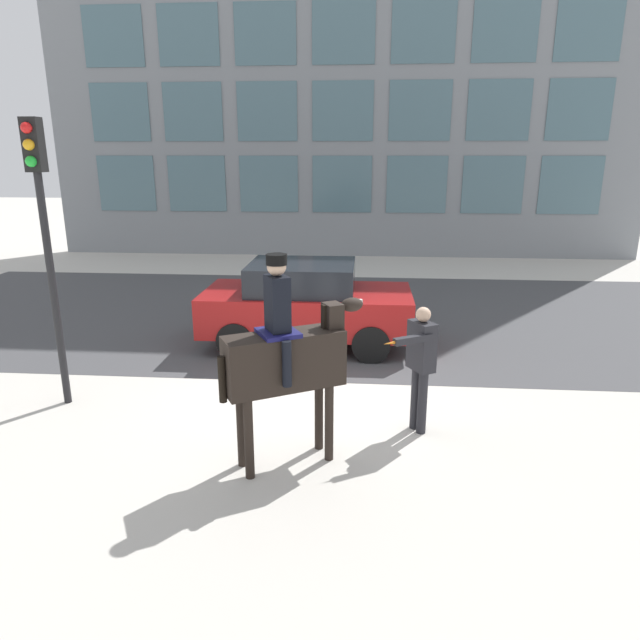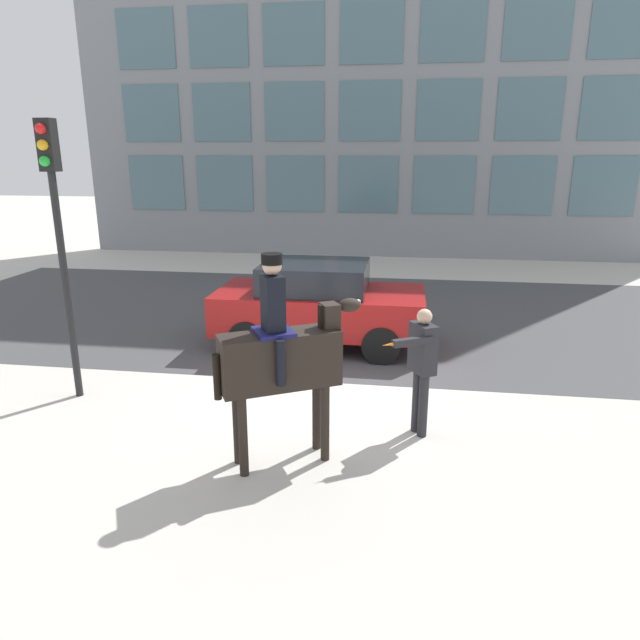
{
  "view_description": "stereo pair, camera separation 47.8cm",
  "coord_description": "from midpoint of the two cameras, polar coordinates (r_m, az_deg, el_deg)",
  "views": [
    {
      "loc": [
        0.89,
        -8.35,
        3.69
      ],
      "look_at": [
        0.32,
        -1.25,
        1.61
      ],
      "focal_mm": 32.0,
      "sensor_mm": 36.0,
      "label": 1
    },
    {
      "loc": [
        1.37,
        -8.3,
        3.69
      ],
      "look_at": [
        0.32,
        -1.25,
        1.61
      ],
      "focal_mm": 32.0,
      "sensor_mm": 36.0,
      "label": 2
    }
  ],
  "objects": [
    {
      "name": "road_surface",
      "position": [
        13.63,
        -0.36,
        0.62
      ],
      "size": [
        21.32,
        8.5,
        0.01
      ],
      "color": "#444447",
      "rests_on": "ground_plane"
    },
    {
      "name": "pedestrian_bystander",
      "position": [
        7.7,
        8.27,
        -3.98
      ],
      "size": [
        0.73,
        0.76,
        1.77
      ],
      "rotation": [
        0.0,
        0.0,
        -2.61
      ],
      "color": "#232328",
      "rests_on": "ground_plane"
    },
    {
      "name": "ground_plane",
      "position": [
        9.18,
        -2.92,
        -7.43
      ],
      "size": [
        80.0,
        80.0,
        0.0
      ],
      "primitive_type": "plane",
      "color": "beige"
    },
    {
      "name": "office_building_facade",
      "position": [
        21.89,
        1.71,
        29.11
      ],
      "size": [
        21.32,
        0.33,
        17.05
      ],
      "color": "gray",
      "rests_on": "ground_plane"
    },
    {
      "name": "mounted_horse_lead",
      "position": [
        6.76,
        -5.41,
        -3.66
      ],
      "size": [
        1.68,
        1.12,
        2.62
      ],
      "rotation": [
        0.0,
        0.0,
        0.5
      ],
      "color": "black",
      "rests_on": "ground_plane"
    },
    {
      "name": "traffic_light",
      "position": [
        9.12,
        -27.33,
        8.81
      ],
      "size": [
        0.24,
        0.29,
        4.17
      ],
      "color": "black",
      "rests_on": "ground_plane"
    },
    {
      "name": "street_car_near_lane",
      "position": [
        11.21,
        -2.62,
        1.67
      ],
      "size": [
        4.05,
        2.01,
        1.66
      ],
      "color": "maroon",
      "rests_on": "ground_plane"
    }
  ]
}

